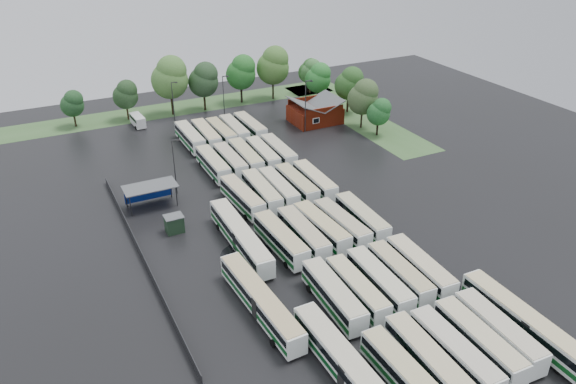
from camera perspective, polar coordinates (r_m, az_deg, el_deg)
name	(u,v)px	position (r m, az deg, el deg)	size (l,w,h in m)	color
ground	(314,246)	(78.94, 2.63, -5.55)	(160.00, 160.00, 0.00)	black
brick_building	(315,114)	(122.25, 2.76, 7.94)	(10.07, 8.60, 5.39)	maroon
wash_shed	(150,188)	(90.30, -13.88, 0.37)	(8.20, 4.20, 3.58)	#2D2D30
utility_hut	(174,224)	(83.18, -11.48, -3.18)	(2.70, 2.20, 2.62)	black
grass_strip_north	(186,107)	(134.09, -10.30, 8.50)	(80.00, 10.00, 0.01)	#3C6130
grass_strip_east	(354,115)	(127.85, 6.69, 7.80)	(10.00, 50.00, 0.01)	#3C6130
west_fence	(141,254)	(78.71, -14.67, -6.14)	(0.10, 50.00, 1.20)	#2D2D30
bus_r0c0	(404,374)	(59.08, 11.69, -17.69)	(2.60, 11.67, 3.24)	white
bus_r0c1	(427,359)	(61.00, 13.92, -16.16)	(2.99, 12.02, 3.32)	white
bus_r0c2	(454,352)	(62.41, 16.53, -15.35)	(2.76, 12.11, 3.36)	white
bus_r0c3	(479,341)	(64.46, 18.79, -14.14)	(2.92, 12.05, 3.33)	white
bus_r0c4	(498,331)	(66.36, 20.58, -13.12)	(3.06, 12.05, 3.33)	white
bus_r1c0	(333,295)	(67.30, 4.64, -10.39)	(3.09, 12.19, 3.37)	white
bus_r1c1	(357,289)	(68.63, 7.00, -9.77)	(2.73, 11.50, 3.18)	white
bus_r1c2	(379,281)	(70.14, 9.24, -8.94)	(3.00, 12.00, 3.32)	white
bus_r1c3	(400,273)	(72.01, 11.26, -8.11)	(2.90, 11.64, 3.21)	white
bus_r1c4	(420,267)	(73.49, 13.26, -7.47)	(3.12, 12.10, 3.34)	white
bus_r2c0	(281,239)	(76.95, -0.73, -4.85)	(2.92, 12.18, 3.37)	white
bus_r2c1	(303,234)	(78.22, 1.55, -4.27)	(2.75, 12.04, 3.34)	white
bus_r2c2	(321,228)	(79.79, 3.41, -3.63)	(3.07, 11.99, 3.31)	white
bus_r2c3	(342,224)	(80.90, 5.46, -3.25)	(2.91, 11.84, 3.27)	white
bus_r2c4	(362,218)	(82.71, 7.50, -2.62)	(2.92, 11.89, 3.29)	white
bus_r3c0	(242,197)	(87.88, -4.67, -0.52)	(3.04, 11.87, 3.28)	white
bus_r3c1	(262,192)	(89.23, -2.69, 0.03)	(3.00, 12.00, 3.31)	white
bus_r3c2	(279,188)	(90.31, -0.97, 0.38)	(2.79, 11.59, 3.21)	white
bus_r3c3	(297,184)	(91.47, 0.87, 0.77)	(2.59, 11.67, 3.24)	white
bus_r3c4	(315,181)	(92.65, 2.72, 1.12)	(2.82, 11.80, 3.27)	white
bus_r4c0	(213,164)	(99.35, -7.63, 2.82)	(2.55, 11.77, 3.27)	white
bus_r4c1	(230,161)	(100.33, -5.90, 3.16)	(2.64, 11.61, 3.22)	white
bus_r4c2	(246,157)	(101.42, -4.31, 3.57)	(3.03, 12.17, 3.36)	white
bus_r4c3	(263,154)	(102.49, -2.59, 3.85)	(3.04, 11.74, 3.24)	white
bus_r4c4	(278,151)	(103.57, -0.98, 4.14)	(2.87, 11.78, 3.26)	white
bus_r5c0	(190,137)	(111.36, -9.93, 5.49)	(2.60, 12.07, 3.36)	white
bus_r5c1	(206,135)	(111.99, -8.31, 5.75)	(2.88, 12.06, 3.34)	white
bus_r5c2	(221,133)	(113.02, -6.80, 6.01)	(2.52, 11.51, 3.20)	white
bus_r5c3	(234,130)	(114.17, -5.48, 6.32)	(2.80, 11.68, 3.23)	white
bus_r5c4	(250,127)	(115.34, -3.87, 6.63)	(2.61, 11.79, 3.28)	white
artic_bus_west_a	(347,367)	(58.83, 6.01, -17.29)	(2.74, 18.03, 3.34)	white
artic_bus_west_b	(240,236)	(77.84, -4.86, -4.53)	(2.88, 18.14, 3.36)	white
artic_bus_west_c	(260,301)	(66.37, -2.82, -11.01)	(3.21, 17.62, 3.25)	white
artic_bus_east	(526,324)	(68.47, 23.00, -12.23)	(2.63, 17.57, 3.26)	white
minibus	(138,120)	(124.25, -15.02, 7.07)	(2.32, 5.53, 2.37)	silver
tree_north_0	(73,103)	(126.79, -21.04, 8.41)	(4.83, 4.83, 8.00)	#2E2115
tree_north_1	(126,94)	(127.18, -16.14, 9.52)	(5.40, 5.40, 8.94)	#321E12
tree_north_2	(170,77)	(127.16, -11.87, 11.37)	(8.07, 8.07, 13.36)	black
tree_north_3	(204,79)	(129.25, -8.52, 11.25)	(6.73, 6.73, 11.15)	black
tree_north_4	(242,72)	(133.34, -4.74, 12.06)	(6.92, 6.92, 11.46)	black
tree_north_5	(274,65)	(135.30, -1.47, 12.77)	(7.74, 7.74, 12.83)	#31271B
tree_north_6	(311,71)	(140.41, 2.36, 12.16)	(5.19, 5.19, 8.60)	#382716
tree_east_0	(380,112)	(115.43, 9.29, 8.06)	(4.76, 4.75, 7.86)	black
tree_east_1	(364,97)	(118.48, 7.71, 9.58)	(6.36, 6.36, 10.54)	black
tree_east_2	(350,83)	(127.50, 6.30, 10.94)	(6.29, 6.29, 10.42)	black
tree_east_3	(319,78)	(132.41, 3.14, 11.54)	(5.95, 5.95, 9.86)	black
tree_east_4	(309,71)	(141.11, 2.19, 12.23)	(5.16, 5.16, 8.55)	black
lamp_post_ne	(306,103)	(115.41, 1.85, 9.07)	(1.67, 0.33, 10.86)	#2D2D30
lamp_post_nw	(175,163)	(91.94, -11.43, 2.91)	(1.46, 0.28, 9.48)	#2D2D30
lamp_post_back_w	(173,100)	(122.25, -11.56, 9.14)	(1.42, 0.28, 9.23)	#2D2D30
lamp_post_back_e	(224,94)	(123.83, -6.52, 9.85)	(1.47, 0.29, 9.54)	#2D2D30
puddle_0	(390,354)	(63.40, 10.28, -15.92)	(3.67, 3.67, 0.01)	black
puddle_1	(486,315)	(71.06, 19.44, -11.71)	(4.05, 4.05, 0.01)	black
puddle_2	(246,255)	(77.27, -4.25, -6.42)	(7.18, 7.18, 0.01)	black
puddle_3	(350,245)	(79.58, 6.33, -5.40)	(2.97, 2.97, 0.01)	black
puddle_4	(463,295)	(73.27, 17.37, -9.98)	(3.85, 3.85, 0.01)	black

